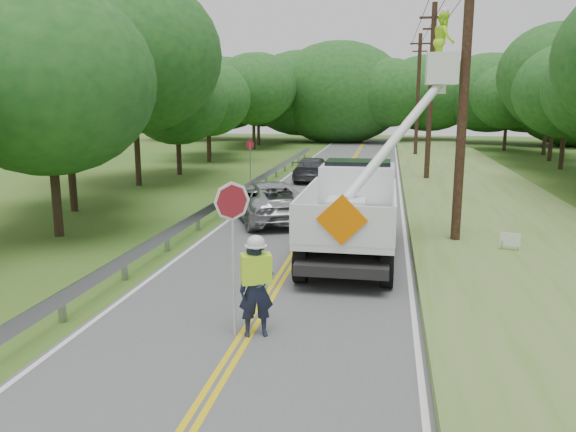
# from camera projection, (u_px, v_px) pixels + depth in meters

# --- Properties ---
(ground) EXTENTS (140.00, 140.00, 0.00)m
(ground) POSITION_uv_depth(u_px,v_px,m) (233.00, 357.00, 10.66)
(ground) COLOR #2A5C1A
(ground) RESTS_ON ground
(road) EXTENTS (7.20, 96.00, 0.03)m
(road) POSITION_uv_depth(u_px,v_px,m) (321.00, 213.00, 24.17)
(road) COLOR #525355
(road) RESTS_ON ground
(guardrail) EXTENTS (0.18, 48.00, 0.77)m
(guardrail) POSITION_uv_depth(u_px,v_px,m) (235.00, 194.00, 25.62)
(guardrail) COLOR gray
(guardrail) RESTS_ON ground
(utility_poles) EXTENTS (1.60, 43.30, 10.00)m
(utility_poles) POSITION_uv_depth(u_px,v_px,m) (442.00, 88.00, 25.16)
(utility_poles) COLOR black
(utility_poles) RESTS_ON ground
(tall_grass_verge) EXTENTS (7.00, 96.00, 0.30)m
(tall_grass_verge) POSITION_uv_depth(u_px,v_px,m) (495.00, 216.00, 22.93)
(tall_grass_verge) COLOR #50742A
(tall_grass_verge) RESTS_ON ground
(treeline_left) EXTENTS (10.94, 54.59, 11.42)m
(treeline_left) POSITION_uv_depth(u_px,v_px,m) (187.00, 85.00, 37.88)
(treeline_left) COLOR #332319
(treeline_left) RESTS_ON ground
(treeline_horizon) EXTENTS (56.10, 13.82, 11.60)m
(treeline_horizon) POSITION_uv_depth(u_px,v_px,m) (384.00, 93.00, 63.28)
(treeline_horizon) COLOR #194A1D
(treeline_horizon) RESTS_ON ground
(flagger) EXTENTS (1.15, 0.74, 3.19)m
(flagger) POSITION_uv_depth(u_px,v_px,m) (256.00, 282.00, 11.38)
(flagger) COLOR #191E33
(flagger) RESTS_ON road
(bucket_truck) EXTENTS (4.36, 7.65, 7.34)m
(bucket_truck) POSITION_uv_depth(u_px,v_px,m) (360.00, 198.00, 18.25)
(bucket_truck) COLOR black
(bucket_truck) RESTS_ON road
(suv_silver) EXTENTS (4.72, 6.19, 1.56)m
(suv_silver) POSITION_uv_depth(u_px,v_px,m) (269.00, 200.00, 22.67)
(suv_silver) COLOR #A5A6AB
(suv_silver) RESTS_ON road
(suv_darkgrey) EXTENTS (2.00, 4.79, 1.38)m
(suv_darkgrey) POSITION_uv_depth(u_px,v_px,m) (313.00, 169.00, 33.78)
(suv_darkgrey) COLOR #3A3C42
(suv_darkgrey) RESTS_ON road
(stop_sign_permanent) EXTENTS (0.42, 0.39, 2.55)m
(stop_sign_permanent) POSITION_uv_depth(u_px,v_px,m) (250.00, 155.00, 31.85)
(stop_sign_permanent) COLOR gray
(stop_sign_permanent) RESTS_ON ground
(yard_sign) EXTENTS (0.56, 0.17, 0.83)m
(yard_sign) POSITION_uv_depth(u_px,v_px,m) (510.00, 240.00, 17.03)
(yard_sign) COLOR white
(yard_sign) RESTS_ON ground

